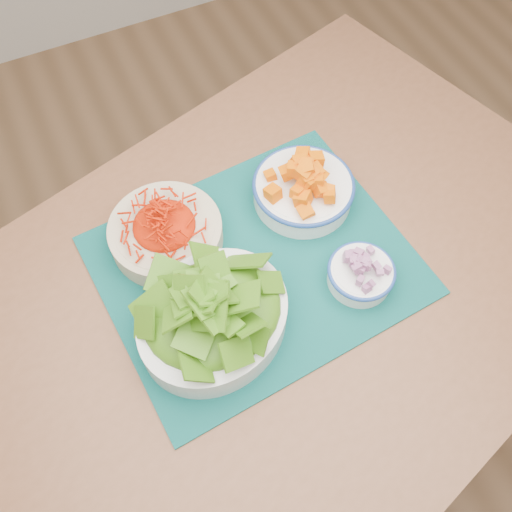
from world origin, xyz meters
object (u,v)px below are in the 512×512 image
at_px(table, 269,311).
at_px(carrot_bowl, 165,229).
at_px(placemat, 256,265).
at_px(lettuce_bowl, 213,313).
at_px(onion_bowl, 361,272).
at_px(squash_bowl, 304,185).

relative_size(table, carrot_bowl, 5.73).
distance_m(table, carrot_bowl, 0.25).
relative_size(table, placemat, 2.78).
bearing_deg(lettuce_bowl, onion_bowl, -27.79).
distance_m(placemat, carrot_bowl, 0.18).
distance_m(placemat, squash_bowl, 0.18).
bearing_deg(placemat, onion_bowl, -40.05).
bearing_deg(lettuce_bowl, squash_bowl, 11.91).
height_order(placemat, squash_bowl, squash_bowl).
distance_m(squash_bowl, onion_bowl, 0.21).
bearing_deg(carrot_bowl, lettuce_bowl, -87.27).
bearing_deg(onion_bowl, placemat, 144.35).
height_order(carrot_bowl, squash_bowl, squash_bowl).
distance_m(carrot_bowl, lettuce_bowl, 0.20).
height_order(table, placemat, placemat).
bearing_deg(carrot_bowl, placemat, -42.75).
relative_size(table, squash_bowl, 6.30).
bearing_deg(squash_bowl, onion_bowl, -88.04).
relative_size(placemat, squash_bowl, 2.26).
xyz_separation_m(carrot_bowl, lettuce_bowl, (0.01, -0.20, 0.02)).
distance_m(table, lettuce_bowl, 0.19).
bearing_deg(placemat, lettuce_bowl, -149.36).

